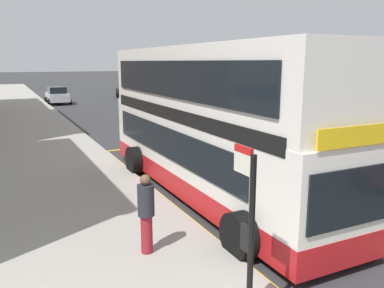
% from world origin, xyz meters
% --- Properties ---
extents(ground_plane, '(260.00, 260.00, 0.00)m').
position_xyz_m(ground_plane, '(0.00, 32.00, 0.00)').
color(ground_plane, '#333335').
extents(pavement_near, '(6.00, 76.00, 0.14)m').
position_xyz_m(pavement_near, '(-7.00, 32.00, 0.07)').
color(pavement_near, '#A39E93').
rests_on(pavement_near, ground).
extents(double_decker_bus, '(3.27, 10.93, 4.40)m').
position_xyz_m(double_decker_bus, '(-2.46, 4.68, 2.06)').
color(double_decker_bus, white).
rests_on(double_decker_bus, ground).
extents(bus_bay_markings, '(3.16, 13.93, 0.01)m').
position_xyz_m(bus_bay_markings, '(-2.42, 4.90, 0.01)').
color(bus_bay_markings, yellow).
rests_on(bus_bay_markings, ground).
extents(bus_stop_sign, '(0.09, 0.51, 2.66)m').
position_xyz_m(bus_stop_sign, '(-4.97, -1.09, 1.71)').
color(bus_stop_sign, black).
rests_on(bus_stop_sign, pavement_near).
extents(parked_car_black_far, '(2.09, 4.20, 1.62)m').
position_xyz_m(parked_car_black_far, '(4.87, 36.76, 0.80)').
color(parked_car_black_far, black).
rests_on(parked_car_black_far, ground).
extents(parked_car_silver_kerbside, '(2.09, 4.20, 1.62)m').
position_xyz_m(parked_car_silver_kerbside, '(-3.03, 34.07, 0.80)').
color(parked_car_silver_kerbside, '#B2B5BA').
rests_on(parked_car_silver_kerbside, ground).
extents(parked_car_navy_distant, '(2.09, 4.20, 1.62)m').
position_xyz_m(parked_car_navy_distant, '(4.81, 22.39, 0.80)').
color(parked_car_navy_distant, navy).
rests_on(parked_car_navy_distant, ground).
extents(pedestrian_waiting_near_sign, '(0.34, 0.34, 1.66)m').
position_xyz_m(pedestrian_waiting_near_sign, '(-5.59, 1.60, 1.04)').
color(pedestrian_waiting_near_sign, maroon).
rests_on(pedestrian_waiting_near_sign, pavement_near).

